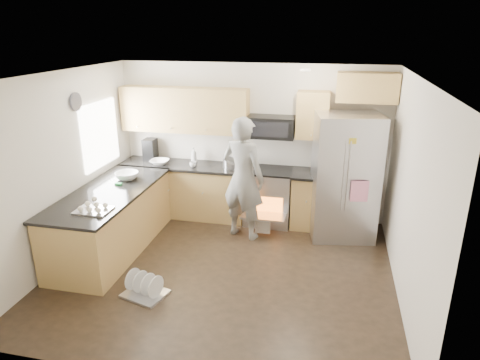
% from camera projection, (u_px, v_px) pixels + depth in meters
% --- Properties ---
extents(ground, '(4.50, 4.50, 0.00)m').
position_uv_depth(ground, '(223.00, 270.00, 5.83)').
color(ground, black).
rests_on(ground, ground).
extents(room_shell, '(4.54, 4.04, 2.62)m').
position_uv_depth(room_shell, '(219.00, 152.00, 5.29)').
color(room_shell, silver).
rests_on(room_shell, ground).
extents(back_cabinet_run, '(4.45, 0.64, 2.50)m').
position_uv_depth(back_cabinet_run, '(215.00, 163.00, 7.23)').
color(back_cabinet_run, tan).
rests_on(back_cabinet_run, ground).
extents(peninsula, '(0.96, 2.36, 1.04)m').
position_uv_depth(peninsula, '(112.00, 220.00, 6.26)').
color(peninsula, tan).
rests_on(peninsula, ground).
extents(stove_range, '(0.76, 0.97, 1.79)m').
position_uv_depth(stove_range, '(269.00, 184.00, 7.09)').
color(stove_range, '#B7B7BC').
rests_on(stove_range, ground).
extents(refrigerator, '(1.06, 0.89, 1.94)m').
position_uv_depth(refrigerator, '(345.00, 177.00, 6.52)').
color(refrigerator, '#B7B7BC').
rests_on(refrigerator, ground).
extents(person, '(0.81, 0.66, 1.92)m').
position_uv_depth(person, '(243.00, 179.00, 6.50)').
color(person, gray).
rests_on(person, ground).
extents(dish_rack, '(0.60, 0.53, 0.31)m').
position_uv_depth(dish_rack, '(145.00, 289.00, 5.27)').
color(dish_rack, '#B7B7BC').
rests_on(dish_rack, ground).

